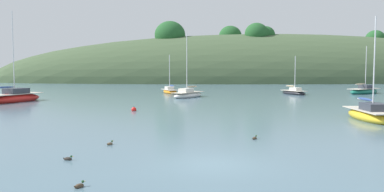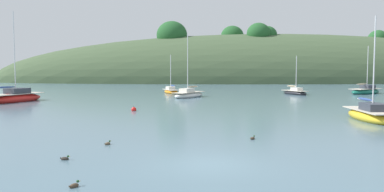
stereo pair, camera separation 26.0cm
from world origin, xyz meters
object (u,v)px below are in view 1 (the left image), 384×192
at_px(duck_lone_left, 68,159).
at_px(duck_straggler, 79,186).
at_px(sailboat_orange_cutter, 371,115).
at_px(sailboat_yellow_far, 188,94).
at_px(duck_lead, 110,144).
at_px(sailboat_grey_yawl, 12,98).
at_px(duck_trailing, 255,138).
at_px(sailboat_red_portside, 170,91).
at_px(sailboat_white_near, 294,92).
at_px(mooring_buoy_channel, 134,110).
at_px(sailboat_navy_dinghy, 364,91).

xyz_separation_m(duck_lone_left, duck_straggler, (1.36, -3.69, 0.00)).
height_order(sailboat_orange_cutter, sailboat_yellow_far, sailboat_yellow_far).
relative_size(sailboat_orange_cutter, duck_lead, 19.26).
xyz_separation_m(duck_lead, duck_straggler, (0.18, -6.81, 0.00)).
xyz_separation_m(sailboat_grey_yawl, duck_trailing, (22.01, -23.06, -0.39)).
distance_m(sailboat_red_portside, sailboat_orange_cutter, 33.04).
xyz_separation_m(sailboat_white_near, duck_lead, (-19.69, -34.74, -0.25)).
bearing_deg(sailboat_grey_yawl, duck_trailing, -46.33).
height_order(sailboat_orange_cutter, duck_trailing, sailboat_orange_cutter).
bearing_deg(sailboat_yellow_far, sailboat_red_portside, 106.95).
height_order(sailboat_yellow_far, duck_straggler, sailboat_yellow_far).
bearing_deg(duck_lead, sailboat_orange_cutter, 25.67).
relative_size(sailboat_white_near, mooring_buoy_channel, 10.21).
bearing_deg(sailboat_yellow_far, duck_straggler, -97.07).
distance_m(sailboat_grey_yawl, duck_lead, 28.33).
xyz_separation_m(sailboat_orange_cutter, sailboat_navy_dinghy, (13.05, 27.61, -0.00)).
bearing_deg(duck_lone_left, mooring_buoy_channel, 87.57).
distance_m(duck_lone_left, duck_straggler, 3.94).
xyz_separation_m(sailboat_yellow_far, duck_trailing, (2.63, -28.83, -0.31)).
distance_m(mooring_buoy_channel, duck_straggler, 21.64).
bearing_deg(sailboat_orange_cutter, sailboat_white_near, 84.69).
distance_m(sailboat_white_near, sailboat_red_portside, 17.58).
height_order(sailboat_white_near, sailboat_red_portside, sailboat_red_portside).
xyz_separation_m(sailboat_red_portside, sailboat_yellow_far, (2.37, -7.77, 0.05)).
bearing_deg(duck_lone_left, sailboat_orange_cutter, 31.76).
xyz_separation_m(sailboat_navy_dinghy, duck_trailing, (-22.90, -34.70, -0.32)).
bearing_deg(sailboat_orange_cutter, sailboat_yellow_far, 119.86).
height_order(sailboat_navy_dinghy, duck_trailing, sailboat_navy_dinghy).
xyz_separation_m(sailboat_white_near, duck_lone_left, (-20.87, -37.86, -0.25)).
distance_m(sailboat_yellow_far, duck_trailing, 28.95).
relative_size(mooring_buoy_channel, duck_lead, 1.37).
bearing_deg(sailboat_orange_cutter, duck_straggler, -138.48).
relative_size(duck_trailing, duck_straggler, 0.96).
height_order(sailboat_orange_cutter, duck_straggler, sailboat_orange_cutter).
height_order(sailboat_navy_dinghy, duck_lead, sailboat_navy_dinghy).
bearing_deg(duck_trailing, duck_lone_left, -153.28).
bearing_deg(duck_trailing, duck_straggler, -131.98).
bearing_deg(sailboat_red_portside, sailboat_orange_cutter, -63.29).
distance_m(sailboat_grey_yawl, sailboat_yellow_far, 20.22).
relative_size(sailboat_white_near, sailboat_yellow_far, 0.67).
xyz_separation_m(sailboat_navy_dinghy, duck_lead, (-30.28, -35.89, -0.32)).
relative_size(sailboat_orange_cutter, duck_lone_left, 17.84).
xyz_separation_m(sailboat_red_portside, duck_lead, (-2.38, -37.80, -0.26)).
xyz_separation_m(sailboat_orange_cutter, duck_trailing, (-9.85, -7.09, -0.33)).
xyz_separation_m(sailboat_orange_cutter, duck_lone_left, (-18.41, -11.40, -0.33)).
bearing_deg(sailboat_white_near, sailboat_grey_yawl, -163.01).
bearing_deg(sailboat_orange_cutter, sailboat_red_portside, 116.71).
bearing_deg(sailboat_red_portside, duck_lead, -93.60).
relative_size(sailboat_orange_cutter, mooring_buoy_channel, 14.05).
bearing_deg(sailboat_grey_yawl, sailboat_white_near, 16.99).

